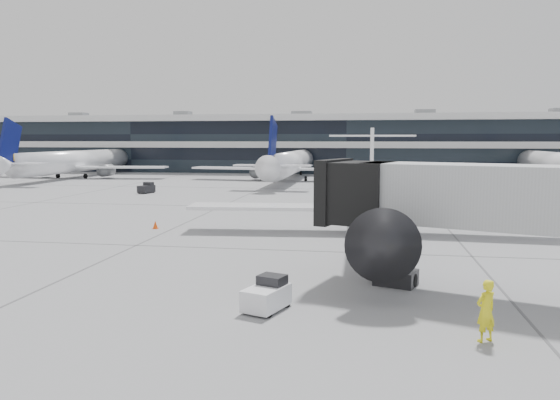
% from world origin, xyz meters
% --- Properties ---
extents(ground, '(220.00, 220.00, 0.00)m').
position_xyz_m(ground, '(0.00, 0.00, 0.00)').
color(ground, gray).
rests_on(ground, ground).
extents(terminal, '(170.00, 22.00, 10.00)m').
position_xyz_m(terminal, '(0.00, 82.00, 5.00)').
color(terminal, black).
rests_on(terminal, ground).
extents(bg_jet_left, '(32.00, 40.00, 9.60)m').
position_xyz_m(bg_jet_left, '(-45.00, 55.00, 0.00)').
color(bg_jet_left, white).
rests_on(bg_jet_left, ground).
extents(bg_jet_center, '(32.00, 40.00, 9.60)m').
position_xyz_m(bg_jet_center, '(-8.00, 55.00, 0.00)').
color(bg_jet_center, white).
rests_on(bg_jet_center, ground).
extents(bg_jet_right, '(32.00, 40.00, 9.60)m').
position_xyz_m(bg_jet_right, '(32.00, 55.00, 0.00)').
color(bg_jet_right, white).
rests_on(bg_jet_right, ground).
extents(regional_jet, '(26.34, 32.75, 7.58)m').
position_xyz_m(regional_jet, '(4.57, 6.55, 2.59)').
color(regional_jet, white).
rests_on(regional_jet, ground).
extents(ramp_worker, '(0.90, 0.83, 2.06)m').
position_xyz_m(ramp_worker, '(8.00, -13.43, 1.03)').
color(ramp_worker, yellow).
rests_on(ramp_worker, ground).
extents(baggage_tug, '(1.80, 2.30, 1.28)m').
position_xyz_m(baggage_tug, '(0.38, -11.29, 0.57)').
color(baggage_tug, white).
rests_on(baggage_tug, ground).
extents(traffic_cone, '(0.46, 0.46, 0.60)m').
position_xyz_m(traffic_cone, '(-11.29, 6.25, 0.28)').
color(traffic_cone, '#FF4F0D').
rests_on(traffic_cone, ground).
extents(far_tug, '(1.71, 2.32, 1.32)m').
position_xyz_m(far_tug, '(-22.55, 31.31, 0.59)').
color(far_tug, black).
rests_on(far_tug, ground).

